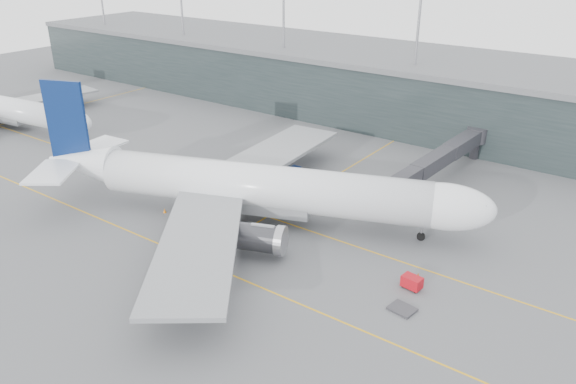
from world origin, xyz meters
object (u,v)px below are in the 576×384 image
Objects in this scene: main_aircraft at (259,187)px; gse_cart at (412,282)px; jet_bridge at (436,159)px; second_aircraft at (5,108)px.

gse_cart is at bearing -28.17° from main_aircraft.
jet_bridge is 0.78× the size of second_aircraft.
jet_bridge is (16.36, 29.10, -0.87)m from main_aircraft.
jet_bridge is 16.41× the size of gse_cart.
second_aircraft is 21.09× the size of gse_cart.
main_aircraft is at bearing 179.97° from gse_cart.
main_aircraft is 25.96× the size of gse_cart.
main_aircraft reaches higher than jet_bridge.
gse_cart is (103.90, -6.13, -3.45)m from second_aircraft.
gse_cart is (10.63, -32.59, -3.79)m from jet_bridge.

